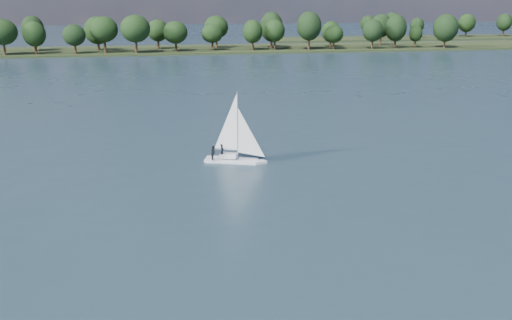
{
  "coord_description": "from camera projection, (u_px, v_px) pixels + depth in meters",
  "views": [
    {
      "loc": [
        -10.05,
        -24.27,
        20.62
      ],
      "look_at": [
        1.45,
        38.23,
        2.5
      ],
      "focal_mm": 40.0,
      "sensor_mm": 36.0,
      "label": 1
    }
  ],
  "objects": [
    {
      "name": "far_shore_back",
      "position": [
        473.0,
        38.0,
        304.09
      ],
      "size": [
        220.0,
        30.0,
        1.4
      ],
      "primitive_type": "cube",
      "color": "black",
      "rests_on": "ground"
    },
    {
      "name": "sailboat",
      "position": [
        232.0,
        142.0,
        73.51
      ],
      "size": [
        7.65,
        4.43,
        9.72
      ],
      "rotation": [
        0.0,
        0.0,
        -0.34
      ],
      "color": "silver",
      "rests_on": "ground"
    },
    {
      "name": "ground",
      "position": [
        199.0,
        95.0,
        124.94
      ],
      "size": [
        700.0,
        700.0,
        0.0
      ],
      "primitive_type": "plane",
      "color": "#233342",
      "rests_on": "ground"
    },
    {
      "name": "treeline",
      "position": [
        164.0,
        31.0,
        224.23
      ],
      "size": [
        562.52,
        74.25,
        17.78
      ],
      "color": "black",
      "rests_on": "ground"
    },
    {
      "name": "far_shore",
      "position": [
        175.0,
        51.0,
        230.87
      ],
      "size": [
        660.0,
        40.0,
        1.5
      ],
      "primitive_type": "cube",
      "color": "black",
      "rests_on": "ground"
    }
  ]
}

